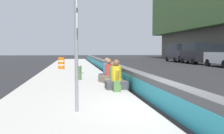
# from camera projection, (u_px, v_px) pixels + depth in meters

# --- Properties ---
(ground_plane) EXTENTS (160.00, 160.00, 0.00)m
(ground_plane) POSITION_uv_depth(u_px,v_px,m) (167.00, 113.00, 7.37)
(ground_plane) COLOR #232326
(ground_plane) RESTS_ON ground
(sidewalk_strip) EXTENTS (80.00, 4.40, 0.14)m
(sidewalk_strip) POSITION_uv_depth(u_px,v_px,m) (70.00, 113.00, 6.98)
(sidewalk_strip) COLOR #A8A59E
(sidewalk_strip) RESTS_ON ground_plane
(jersey_barrier) EXTENTS (76.00, 0.45, 0.85)m
(jersey_barrier) POSITION_uv_depth(u_px,v_px,m) (168.00, 97.00, 7.34)
(jersey_barrier) COLOR #545456
(jersey_barrier) RESTS_ON ground_plane
(route_sign_post) EXTENTS (0.44, 0.09, 3.60)m
(route_sign_post) POSITION_uv_depth(u_px,v_px,m) (76.00, 29.00, 6.78)
(route_sign_post) COLOR gray
(route_sign_post) RESTS_ON sidewalk_strip
(fire_hydrant) EXTENTS (0.26, 0.46, 0.88)m
(fire_hydrant) POSITION_uv_depth(u_px,v_px,m) (79.00, 71.00, 14.15)
(fire_hydrant) COLOR #47663D
(fire_hydrant) RESTS_ON sidewalk_strip
(seated_person_foreground) EXTENTS (0.76, 0.87, 1.19)m
(seated_person_foreground) POSITION_uv_depth(u_px,v_px,m) (116.00, 80.00, 10.87)
(seated_person_foreground) COLOR #424247
(seated_person_foreground) RESTS_ON sidewalk_strip
(seated_person_middle) EXTENTS (0.72, 0.82, 1.06)m
(seated_person_middle) POSITION_uv_depth(u_px,v_px,m) (114.00, 78.00, 12.13)
(seated_person_middle) COLOR #706651
(seated_person_middle) RESTS_ON sidewalk_strip
(seated_person_rear) EXTENTS (0.92, 1.00, 1.14)m
(seated_person_rear) POSITION_uv_depth(u_px,v_px,m) (109.00, 75.00, 13.16)
(seated_person_rear) COLOR #706651
(seated_person_rear) RESTS_ON sidewalk_strip
(seated_person_far) EXTENTS (0.86, 0.96, 1.16)m
(seated_person_far) POSITION_uv_depth(u_px,v_px,m) (107.00, 73.00, 14.18)
(seated_person_far) COLOR #424247
(seated_person_far) RESTS_ON sidewalk_strip
(backpack) EXTENTS (0.32, 0.28, 0.40)m
(backpack) POSITION_uv_depth(u_px,v_px,m) (117.00, 87.00, 10.16)
(backpack) COLOR #4C7A3D
(backpack) RESTS_ON sidewalk_strip
(construction_barrel) EXTENTS (0.54, 0.54, 0.95)m
(construction_barrel) POSITION_uv_depth(u_px,v_px,m) (61.00, 63.00, 22.21)
(construction_barrel) COLOR orange
(construction_barrel) RESTS_ON sidewalk_strip
(parked_car_midline) EXTENTS (5.16, 2.23, 2.56)m
(parked_car_midline) POSITION_uv_depth(u_px,v_px,m) (195.00, 53.00, 32.78)
(parked_car_midline) COLOR black
(parked_car_midline) RESTS_ON ground_plane
(parked_car_far) EXTENTS (5.14, 2.18, 2.56)m
(parked_car_far) POSITION_uv_depth(u_px,v_px,m) (177.00, 52.00, 38.30)
(parked_car_far) COLOR #28282D
(parked_car_far) RESTS_ON ground_plane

